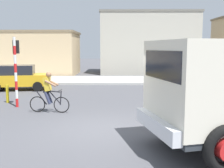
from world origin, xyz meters
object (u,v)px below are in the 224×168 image
(pedestrian_near_kerb, at_px, (197,79))
(cyclist, at_px, (49,92))
(traffic_light_pole, at_px, (16,62))
(bollard_far, at_px, (7,94))
(car_red_near, at_px, (18,77))

(pedestrian_near_kerb, bearing_deg, cyclist, -146.00)
(traffic_light_pole, bearing_deg, cyclist, -32.81)
(cyclist, bearing_deg, bollard_far, 141.87)
(car_red_near, bearing_deg, pedestrian_near_kerb, -5.18)
(car_red_near, bearing_deg, bollard_far, -77.32)
(car_red_near, distance_m, bollard_far, 4.30)
(traffic_light_pole, xyz_separation_m, car_red_near, (-1.77, 5.08, -1.25))
(cyclist, height_order, car_red_near, cyclist)
(car_red_near, relative_size, bollard_far, 4.71)
(traffic_light_pole, height_order, bollard_far, traffic_light_pole)
(cyclist, distance_m, traffic_light_pole, 2.40)
(bollard_far, bearing_deg, car_red_near, 102.68)
(car_red_near, bearing_deg, cyclist, -60.48)
(cyclist, height_order, pedestrian_near_kerb, cyclist)
(traffic_light_pole, distance_m, pedestrian_near_kerb, 10.34)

